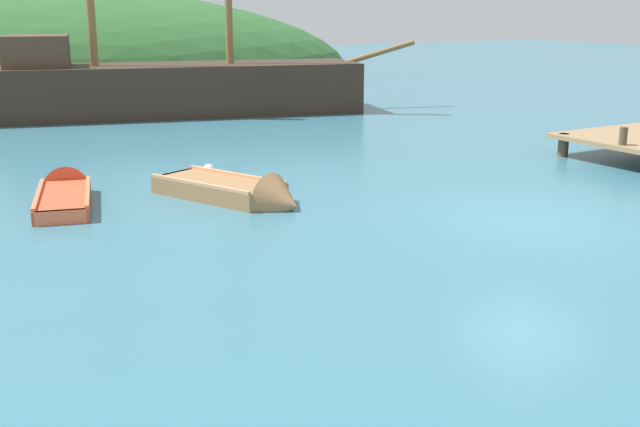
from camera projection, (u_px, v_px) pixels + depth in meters
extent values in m
plane|color=teal|center=(529.00, 220.00, 14.96)|extent=(120.00, 120.00, 0.00)
cylinder|color=brown|center=(562.00, 156.00, 21.28)|extent=(0.28, 0.28, 1.22)
cylinder|color=brown|center=(623.00, 136.00, 19.36)|extent=(0.20, 0.20, 0.45)
cube|color=#38281E|center=(160.00, 101.00, 29.12)|extent=(15.37, 7.13, 2.67)
cube|color=#997A51|center=(158.00, 66.00, 28.79)|extent=(14.72, 6.71, 0.10)
cylinder|color=olive|center=(380.00, 53.00, 30.93)|extent=(2.90, 0.96, 0.97)
cube|color=#4C3828|center=(36.00, 51.00, 27.55)|extent=(2.73, 2.84, 1.10)
cube|color=#9E7047|center=(218.00, 191.00, 16.69)|extent=(2.26, 3.14, 0.48)
cone|color=#9E7047|center=(283.00, 204.00, 15.65)|extent=(1.36, 1.11, 1.17)
cube|color=tan|center=(174.00, 180.00, 17.47)|extent=(1.07, 0.54, 0.34)
cube|color=tan|center=(236.00, 186.00, 16.35)|extent=(1.12, 0.61, 0.05)
cube|color=tan|center=(201.00, 180.00, 16.93)|extent=(1.12, 0.61, 0.05)
cube|color=tan|center=(199.00, 184.00, 16.17)|extent=(1.17, 2.64, 0.07)
cube|color=tan|center=(236.00, 175.00, 17.06)|extent=(1.17, 2.64, 0.07)
cube|color=#C64C2D|center=(64.00, 204.00, 15.85)|extent=(1.72, 2.94, 0.39)
cone|color=#C64C2D|center=(67.00, 185.00, 17.45)|extent=(1.13, 0.92, 0.99)
cube|color=#FF6E48|center=(61.00, 217.00, 14.60)|extent=(0.94, 0.36, 0.28)
cube|color=#FF6E48|center=(64.00, 192.00, 16.26)|extent=(0.97, 0.42, 0.05)
cube|color=#FF6E48|center=(62.00, 203.00, 15.37)|extent=(0.97, 0.42, 0.05)
cube|color=#FF6E48|center=(88.00, 191.00, 15.92)|extent=(0.77, 2.63, 0.07)
cube|color=#FF6E48|center=(38.00, 194.00, 15.67)|extent=(0.77, 2.63, 0.07)
sphere|color=white|center=(209.00, 170.00, 19.45)|extent=(0.31, 0.31, 0.31)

